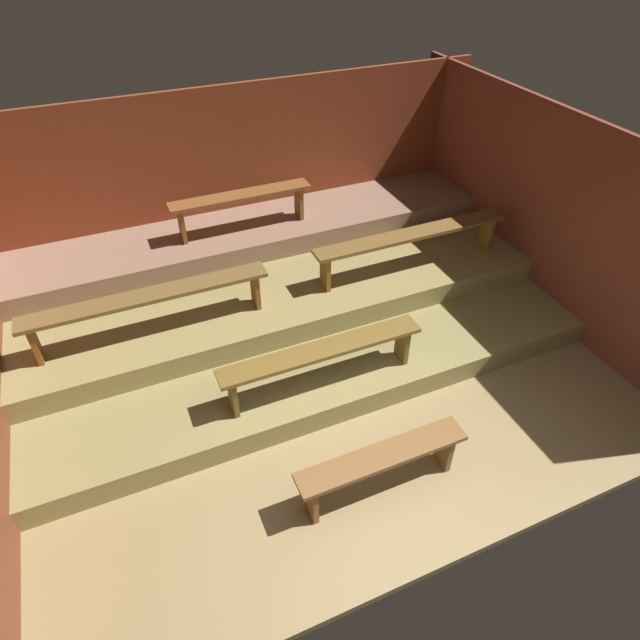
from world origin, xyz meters
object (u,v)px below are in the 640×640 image
Objects in this scene: bench_upper_center at (241,201)px; bench_lower_center at (322,355)px; bench_middle_left at (148,301)px; bench_floor_center at (382,462)px; bench_middle_right at (412,238)px.

bench_lower_center is at bearing -89.41° from bench_upper_center.
bench_middle_left is (-1.42, 1.18, 0.27)m from bench_lower_center.
bench_upper_center is (-0.08, 3.60, 0.80)m from bench_floor_center.
bench_middle_right is (3.10, 0.00, 0.00)m from bench_middle_left.
bench_upper_center is (-0.03, 2.44, 0.52)m from bench_lower_center.
bench_upper_center is at bearing 90.59° from bench_lower_center.
bench_middle_left is 1.89m from bench_upper_center.
bench_middle_left is (-1.47, 2.34, 0.55)m from bench_floor_center.
bench_floor_center is at bearing -88.72° from bench_upper_center.
bench_middle_left and bench_middle_right have the same top height.
bench_middle_left is 1.41× the size of bench_upper_center.
bench_floor_center is 0.62× the size of bench_middle_left.
bench_floor_center is 2.91m from bench_middle_right.
bench_lower_center is 0.83× the size of bench_middle_right.
bench_upper_center reaches higher than bench_middle_right.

